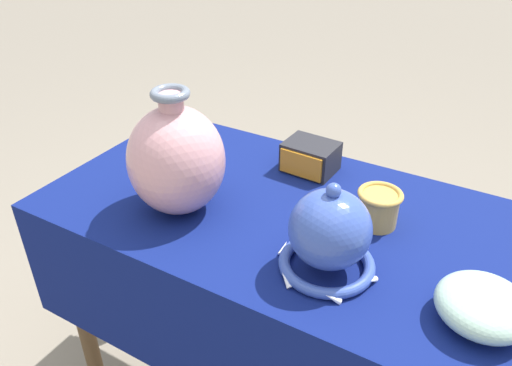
# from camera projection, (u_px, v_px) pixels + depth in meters

# --- Properties ---
(display_table) EXTENTS (1.13, 0.60, 0.74)m
(display_table) POSITION_uv_depth(u_px,v_px,m) (287.00, 249.00, 1.15)
(display_table) COLOR brown
(display_table) RESTS_ON ground_plane
(vase_tall_bulbous) EXTENTS (0.21, 0.21, 0.28)m
(vase_tall_bulbous) POSITION_uv_depth(u_px,v_px,m) (176.00, 159.00, 1.06)
(vase_tall_bulbous) COLOR #D19399
(vase_tall_bulbous) RESTS_ON display_table
(vase_dome_bell) EXTENTS (0.20, 0.19, 0.19)m
(vase_dome_bell) POSITION_uv_depth(u_px,v_px,m) (329.00, 235.00, 0.91)
(vase_dome_bell) COLOR #3851A8
(vase_dome_bell) RESTS_ON display_table
(mosaic_tile_box) EXTENTS (0.13, 0.11, 0.08)m
(mosaic_tile_box) POSITION_uv_depth(u_px,v_px,m) (310.00, 157.00, 1.25)
(mosaic_tile_box) COLOR #232328
(mosaic_tile_box) RESTS_ON display_table
(cup_wide_ochre) EXTENTS (0.10, 0.10, 0.08)m
(cup_wide_ochre) POSITION_uv_depth(u_px,v_px,m) (379.00, 207.00, 1.05)
(cup_wide_ochre) COLOR gold
(cup_wide_ochre) RESTS_ON display_table
(bowl_shallow_celadon) EXTENTS (0.16, 0.16, 0.07)m
(bowl_shallow_celadon) POSITION_uv_depth(u_px,v_px,m) (483.00, 306.00, 0.82)
(bowl_shallow_celadon) COLOR #A8CCB7
(bowl_shallow_celadon) RESTS_ON display_table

